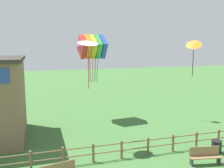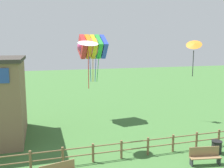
{
  "view_description": "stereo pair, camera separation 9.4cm",
  "coord_description": "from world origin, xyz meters",
  "px_view_note": "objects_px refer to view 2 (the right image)",
  "views": [
    {
      "loc": [
        -4.5,
        -6.01,
        6.72
      ],
      "look_at": [
        0.0,
        9.2,
        4.17
      ],
      "focal_mm": 40.0,
      "sensor_mm": 36.0,
      "label": 1
    },
    {
      "loc": [
        -4.41,
        -6.04,
        6.72
      ],
      "look_at": [
        0.0,
        9.2,
        4.17
      ],
      "focal_mm": 40.0,
      "sensor_mm": 36.0,
      "label": 2
    }
  ],
  "objects_px": {
    "park_bench_near_fence": "(205,155)",
    "trash_bin": "(217,147)",
    "kite_rainbow_parafoil": "(93,47)",
    "kite_white_delta": "(88,43)",
    "kite_orange_delta": "(194,45)"
  },
  "relations": [
    {
      "from": "trash_bin",
      "to": "kite_rainbow_parafoil",
      "type": "distance_m",
      "value": 12.77
    },
    {
      "from": "kite_rainbow_parafoil",
      "to": "kite_orange_delta",
      "type": "bearing_deg",
      "value": -60.04
    },
    {
      "from": "trash_bin",
      "to": "kite_orange_delta",
      "type": "relative_size",
      "value": 0.34
    },
    {
      "from": "park_bench_near_fence",
      "to": "kite_rainbow_parafoil",
      "type": "height_order",
      "value": "kite_rainbow_parafoil"
    },
    {
      "from": "trash_bin",
      "to": "kite_white_delta",
      "type": "bearing_deg",
      "value": 155.97
    },
    {
      "from": "park_bench_near_fence",
      "to": "kite_white_delta",
      "type": "bearing_deg",
      "value": 142.72
    },
    {
      "from": "kite_rainbow_parafoil",
      "to": "kite_white_delta",
      "type": "height_order",
      "value": "kite_rainbow_parafoil"
    },
    {
      "from": "park_bench_near_fence",
      "to": "kite_rainbow_parafoil",
      "type": "bearing_deg",
      "value": 111.18
    },
    {
      "from": "park_bench_near_fence",
      "to": "kite_orange_delta",
      "type": "distance_m",
      "value": 6.62
    },
    {
      "from": "kite_rainbow_parafoil",
      "to": "kite_white_delta",
      "type": "xyz_separation_m",
      "value": [
        -1.6,
        -6.31,
        0.27
      ]
    },
    {
      "from": "trash_bin",
      "to": "kite_white_delta",
      "type": "xyz_separation_m",
      "value": [
        -7.39,
        3.29,
        6.37
      ]
    },
    {
      "from": "park_bench_near_fence",
      "to": "trash_bin",
      "type": "xyz_separation_m",
      "value": [
        1.65,
        1.07,
        -0.13
      ]
    },
    {
      "from": "park_bench_near_fence",
      "to": "kite_rainbow_parafoil",
      "type": "xyz_separation_m",
      "value": [
        -4.14,
        10.68,
        5.96
      ]
    },
    {
      "from": "kite_white_delta",
      "to": "park_bench_near_fence",
      "type": "bearing_deg",
      "value": -37.28
    },
    {
      "from": "kite_orange_delta",
      "to": "kite_white_delta",
      "type": "bearing_deg",
      "value": 163.24
    }
  ]
}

